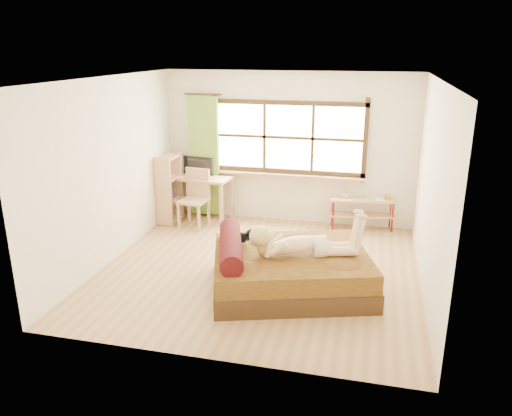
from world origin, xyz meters
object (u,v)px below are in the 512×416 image
(pipe_shelf, at_px, (363,207))
(desk, at_px, (196,182))
(bed, at_px, (287,269))
(kitten, at_px, (240,236))
(chair, at_px, (196,194))
(woman, at_px, (303,233))
(bookshelf, at_px, (169,189))

(pipe_shelf, bearing_deg, desk, 173.46)
(bed, relative_size, desk, 1.77)
(pipe_shelf, bearing_deg, kitten, -131.73)
(chair, xyz_separation_m, pipe_shelf, (2.93, 0.48, -0.16))
(bed, xyz_separation_m, chair, (-2.04, 2.06, 0.30))
(woman, xyz_separation_m, pipe_shelf, (0.70, 2.57, -0.41))
(desk, relative_size, pipe_shelf, 1.20)
(bed, height_order, bookshelf, bookshelf)
(woman, height_order, bookshelf, bookshelf)
(pipe_shelf, xyz_separation_m, bookshelf, (-3.46, -0.41, 0.22))
(bed, xyz_separation_m, pipe_shelf, (0.90, 2.54, 0.13))
(woman, height_order, pipe_shelf, woman)
(desk, distance_m, pipe_shelf, 3.06)
(kitten, xyz_separation_m, pipe_shelf, (1.57, 2.42, -0.22))
(woman, xyz_separation_m, desk, (-2.35, 2.45, -0.10))
(pipe_shelf, bearing_deg, chair, -179.57)
(bed, distance_m, bookshelf, 3.35)
(chair, bearing_deg, bed, -38.83)
(kitten, distance_m, bookshelf, 2.76)
(pipe_shelf, bearing_deg, bookshelf, 177.99)
(bookshelf, bearing_deg, pipe_shelf, 8.00)
(desk, bearing_deg, bookshelf, -138.57)
(chair, relative_size, bookshelf, 0.83)
(bed, distance_m, chair, 2.91)
(woman, xyz_separation_m, kitten, (-0.87, 0.15, -0.18))
(bed, xyz_separation_m, woman, (0.20, -0.03, 0.54))
(bed, height_order, desk, desk)
(pipe_shelf, distance_m, bookshelf, 3.49)
(pipe_shelf, bearing_deg, bed, -118.26)
(bed, relative_size, kitten, 7.95)
(bed, bearing_deg, desk, 114.30)
(kitten, xyz_separation_m, desk, (-1.48, 2.30, 0.08))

